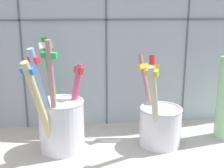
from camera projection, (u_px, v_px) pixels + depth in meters
The scene contains 4 objects.
counter_slab at pixel (112, 153), 50.75cm from camera, with size 64.00×22.00×2.00cm, color #BCB7AD.
tile_wall_back at pixel (106, 22), 56.60cm from camera, with size 64.00×2.20×45.00cm.
toothbrush_cup_left at pixel (61, 121), 48.84cm from camera, with size 8.90×15.86×19.08cm.
toothbrush_cup_right at pixel (159, 122), 51.11cm from camera, with size 7.76×11.38×15.41cm.
Camera 1 is at (-5.01, -45.53, 25.94)cm, focal length 47.15 mm.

